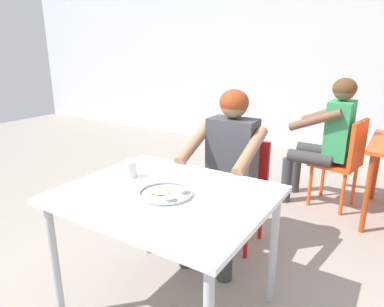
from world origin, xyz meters
TOP-DOWN VIEW (x-y plane):
  - back_wall at (0.00, 3.79)m, footprint 12.00×0.12m
  - table_foreground at (0.00, 0.06)m, footprint 1.08×0.88m
  - thali_tray at (0.02, 0.03)m, footprint 0.29×0.29m
  - drinking_cup at (-0.31, 0.13)m, footprint 0.08×0.08m
  - chair_foreground at (-0.01, 0.99)m, footprint 0.44×0.40m
  - diner_foreground at (-0.00, 0.78)m, footprint 0.50×0.56m
  - chair_red_left at (0.59, 2.02)m, footprint 0.45×0.44m
  - patron_background at (0.43, 2.02)m, footprint 0.56×0.49m

SIDE VIEW (x-z plane):
  - chair_foreground at x=-0.01m, z-range 0.07..0.88m
  - chair_red_left at x=0.59m, z-range 0.07..0.93m
  - table_foreground at x=0.00m, z-range 0.30..1.04m
  - diner_foreground at x=0.00m, z-range 0.11..1.32m
  - patron_background at x=0.43m, z-range 0.12..1.34m
  - thali_tray at x=0.02m, z-range 0.74..0.77m
  - drinking_cup at x=-0.31m, z-range 0.75..0.84m
  - back_wall at x=0.00m, z-range 0.00..3.40m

